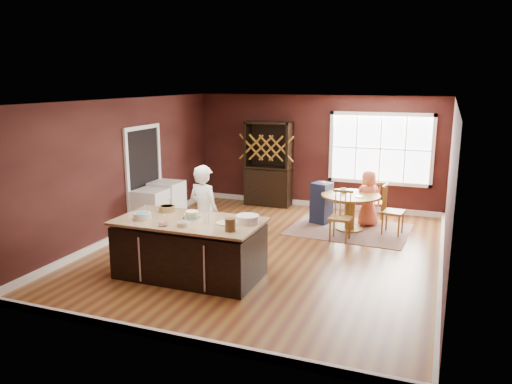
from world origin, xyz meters
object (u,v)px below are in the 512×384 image
at_px(layer_cake, 192,215).
at_px(washer, 151,211).
at_px(dining_table, 350,205).
at_px(dryer, 167,202).
at_px(kitchen_island, 190,249).
at_px(chair_south, 340,216).
at_px(baker, 204,214).
at_px(toddler, 319,186).
at_px(high_chair, 321,202).
at_px(hutch, 268,164).
at_px(chair_east, 393,210).
at_px(seated_woman, 368,198).
at_px(chair_north, 376,201).

height_order(layer_cake, washer, layer_cake).
bearing_deg(washer, dining_table, 22.12).
bearing_deg(layer_cake, dryer, 128.34).
distance_m(layer_cake, washer, 2.63).
relative_size(kitchen_island, layer_cake, 7.88).
bearing_deg(chair_south, baker, -133.34).
bearing_deg(baker, toddler, -97.19).
relative_size(dining_table, toddler, 4.63).
bearing_deg(high_chair, toddler, 159.64).
bearing_deg(dining_table, kitchen_island, -119.38).
xyz_separation_m(kitchen_island, dryer, (-1.89, 2.48, 0.02)).
bearing_deg(baker, chair_south, -120.33).
xyz_separation_m(hutch, dryer, (-1.51, -2.30, -0.58)).
distance_m(dining_table, layer_cake, 3.83).
bearing_deg(chair_east, dryer, 108.92).
relative_size(kitchen_island, seated_woman, 1.91).
bearing_deg(washer, hutch, 62.87).
distance_m(chair_east, washer, 4.90).
bearing_deg(hutch, washer, -117.13).
xyz_separation_m(toddler, hutch, (-1.54, 1.05, 0.23)).
bearing_deg(high_chair, chair_north, 43.34).
height_order(kitchen_island, dryer, kitchen_island).
xyz_separation_m(chair_east, washer, (-4.65, -1.55, -0.08)).
bearing_deg(chair_south, dining_table, 88.45).
bearing_deg(baker, dryer, -29.57).
xyz_separation_m(washer, dryer, (0.00, 0.64, 0.02)).
height_order(baker, hutch, hutch).
xyz_separation_m(high_chair, toddler, (-0.08, 0.06, 0.34)).
bearing_deg(dining_table, hutch, 148.53).
xyz_separation_m(high_chair, washer, (-3.12, -1.83, -0.03)).
relative_size(dining_table, layer_cake, 4.15).
distance_m(layer_cake, chair_south, 3.17).
bearing_deg(high_chair, seated_woman, 26.52).
relative_size(baker, chair_east, 1.64).
xyz_separation_m(hutch, washer, (-1.51, -2.94, -0.60)).
relative_size(dining_table, seated_woman, 1.01).
distance_m(high_chair, washer, 3.62).
height_order(kitchen_island, chair_east, chair_east).
xyz_separation_m(dining_table, chair_north, (0.41, 0.82, -0.07)).
height_order(baker, layer_cake, baker).
bearing_deg(dining_table, seated_woman, 56.83).
bearing_deg(toddler, dryer, -157.64).
xyz_separation_m(dining_table, washer, (-3.79, -1.54, -0.10)).
bearing_deg(layer_cake, dining_table, 59.91).
height_order(chair_east, seated_woman, seated_woman).
distance_m(chair_east, toddler, 1.67).
xyz_separation_m(dining_table, baker, (-2.00, -2.68, 0.30)).
distance_m(baker, toddler, 3.28).
distance_m(layer_cake, high_chair, 3.82).
bearing_deg(chair_east, chair_north, 36.71).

